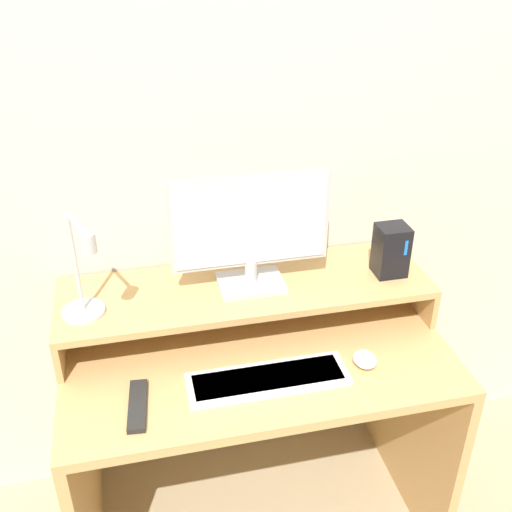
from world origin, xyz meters
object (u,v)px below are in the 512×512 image
router_dock (391,250)px  remote_control (138,406)px  mouse (365,359)px  desk_lamp (83,284)px  keyboard (269,379)px  monitor (251,230)px

router_dock → remote_control: router_dock is taller
router_dock → mouse: (-0.16, -0.24, -0.20)m
desk_lamp → mouse: desk_lamp is taller
keyboard → remote_control: bearing=-176.7°
router_dock → remote_control: bearing=-161.0°
keyboard → mouse: size_ratio=5.52×
desk_lamp → router_dock: size_ratio=1.95×
monitor → remote_control: bearing=-140.6°
monitor → mouse: 0.48m
desk_lamp → mouse: size_ratio=3.93×
router_dock → keyboard: size_ratio=0.37×
monitor → keyboard: (-0.01, -0.28, -0.31)m
desk_lamp → monitor: bearing=8.8°
keyboard → mouse: (0.28, 0.01, 0.01)m
monitor → mouse: monitor is taller
router_dock → remote_control: (-0.79, -0.27, -0.21)m
keyboard → mouse: 0.28m
desk_lamp → keyboard: bearing=-24.1°
desk_lamp → remote_control: bearing=-64.8°
monitor → remote_control: (-0.36, -0.30, -0.31)m
keyboard → router_dock: bearing=29.9°
desk_lamp → router_dock: bearing=3.1°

